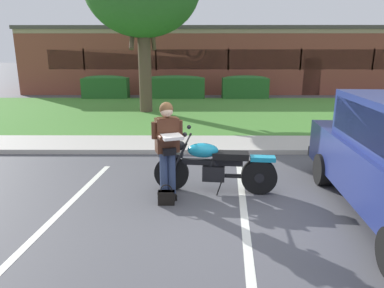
{
  "coord_description": "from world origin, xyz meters",
  "views": [
    {
      "loc": [
        -0.6,
        -5.09,
        2.53
      ],
      "look_at": [
        -0.64,
        1.18,
        0.85
      ],
      "focal_mm": 32.88,
      "sensor_mm": 36.0,
      "label": 1
    }
  ],
  "objects": [
    {
      "name": "grass_lawn",
      "position": [
        0.0,
        9.35,
        0.03
      ],
      "size": [
        60.0,
        8.64,
        0.06
      ],
      "primitive_type": "cube",
      "color": "#478433",
      "rests_on": "ground"
    },
    {
      "name": "ground_plane",
      "position": [
        0.0,
        0.0,
        0.0
      ],
      "size": [
        140.0,
        140.0,
        0.0
      ],
      "primitive_type": "plane",
      "color": "#4C4C51"
    },
    {
      "name": "curb_strip",
      "position": [
        0.0,
        3.43,
        0.06
      ],
      "size": [
        60.0,
        0.2,
        0.12
      ],
      "primitive_type": "cube",
      "color": "#B7B2A8",
      "rests_on": "ground"
    },
    {
      "name": "stall_stripe_1",
      "position": [
        0.22,
        0.2,
        0.0
      ],
      "size": [
        0.52,
        4.39,
        0.01
      ],
      "primitive_type": "cube",
      "rotation": [
        0.0,
        0.0,
        -0.09
      ],
      "color": "silver",
      "rests_on": "ground"
    },
    {
      "name": "handbag",
      "position": [
        -1.06,
        0.39,
        0.14
      ],
      "size": [
        0.28,
        0.13,
        0.36
      ],
      "color": "black",
      "rests_on": "ground"
    },
    {
      "name": "hedge_center_left",
      "position": [
        -1.59,
        13.77,
        0.65
      ],
      "size": [
        3.11,
        0.9,
        1.24
      ],
      "color": "#286028",
      "rests_on": "ground"
    },
    {
      "name": "stall_stripe_0",
      "position": [
        -2.74,
        0.2,
        0.0
      ],
      "size": [
        0.52,
        4.39,
        0.01
      ],
      "primitive_type": "cube",
      "rotation": [
        0.0,
        0.0,
        -0.09
      ],
      "color": "silver",
      "rests_on": "ground"
    },
    {
      "name": "concrete_walk",
      "position": [
        0.0,
        4.28,
        0.04
      ],
      "size": [
        60.0,
        1.5,
        0.08
      ],
      "primitive_type": "cube",
      "color": "#B7B2A8",
      "rests_on": "ground"
    },
    {
      "name": "hedge_center_right",
      "position": [
        2.12,
        13.77,
        0.65
      ],
      "size": [
        2.42,
        0.9,
        1.24
      ],
      "color": "#286028",
      "rests_on": "ground"
    },
    {
      "name": "rider_person",
      "position": [
        -1.04,
        0.61,
        1.01
      ],
      "size": [
        0.55,
        0.65,
        1.7
      ],
      "color": "black",
      "rests_on": "ground"
    },
    {
      "name": "motorcycle",
      "position": [
        -0.13,
        0.97,
        0.48
      ],
      "size": [
        2.24,
        0.82,
        1.18
      ],
      "color": "black",
      "rests_on": "ground"
    },
    {
      "name": "brick_building",
      "position": [
        1.35,
        20.54,
        1.94
      ],
      "size": [
        24.33,
        10.54,
        3.87
      ],
      "color": "brown",
      "rests_on": "ground"
    },
    {
      "name": "hedge_left",
      "position": [
        -5.31,
        13.77,
        0.65
      ],
      "size": [
        2.4,
        0.9,
        1.24
      ],
      "color": "#286028",
      "rests_on": "ground"
    }
  ]
}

